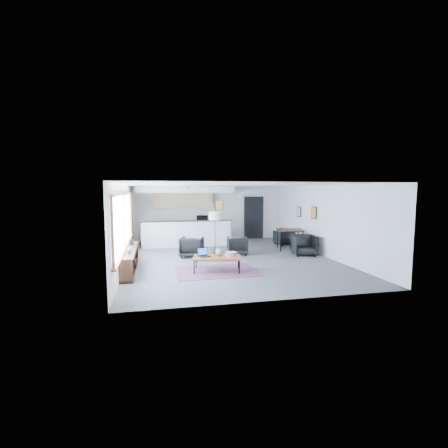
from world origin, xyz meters
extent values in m
cube|color=#4D4D4F|center=(0.00, 0.00, -0.01)|extent=(7.00, 9.00, 0.01)
cube|color=white|center=(0.00, 0.00, 2.60)|extent=(7.00, 9.00, 0.01)
cube|color=silver|center=(0.00, 4.50, 1.30)|extent=(7.00, 0.01, 2.60)
cube|color=silver|center=(0.00, -4.50, 1.30)|extent=(7.00, 0.01, 2.60)
cube|color=silver|center=(-3.50, 0.00, 1.30)|extent=(0.01, 9.00, 2.60)
cube|color=silver|center=(3.50, 0.00, 1.30)|extent=(0.01, 9.00, 2.60)
cube|color=#8CBFFF|center=(-3.47, -0.90, 1.50)|extent=(0.02, 5.80, 1.55)
cube|color=brown|center=(-3.44, -0.90, 0.70)|extent=(0.10, 5.95, 0.06)
cube|color=brown|center=(-3.45, -0.90, 2.30)|extent=(0.06, 5.95, 0.06)
cube|color=brown|center=(-3.45, -3.80, 1.50)|extent=(0.06, 0.06, 1.60)
cube|color=brown|center=(-3.45, -0.90, 1.50)|extent=(0.06, 0.06, 1.60)
cube|color=brown|center=(-3.45, 2.00, 1.50)|extent=(0.06, 0.06, 1.60)
cube|color=black|center=(-3.30, -1.00, 0.62)|extent=(0.35, 3.00, 0.05)
cube|color=black|center=(-3.30, -1.00, 0.05)|extent=(0.35, 3.00, 0.05)
cube|color=black|center=(-3.30, -2.45, 0.33)|extent=(0.33, 0.04, 0.55)
cube|color=black|center=(-3.30, -1.00, 0.33)|extent=(0.33, 0.04, 0.55)
cube|color=black|center=(-3.30, 0.45, 0.33)|extent=(0.33, 0.04, 0.55)
cube|color=#3359A5|center=(-3.30, -2.30, 0.17)|extent=(0.18, 0.04, 0.20)
cube|color=silver|center=(-3.30, -2.13, 0.18)|extent=(0.18, 0.04, 0.22)
cube|color=maroon|center=(-3.30, -1.96, 0.20)|extent=(0.18, 0.04, 0.24)
cube|color=black|center=(-3.30, -1.79, 0.17)|extent=(0.18, 0.04, 0.20)
cube|color=#3359A5|center=(-3.30, -1.62, 0.18)|extent=(0.18, 0.04, 0.22)
cube|color=silver|center=(-3.30, -1.45, 0.20)|extent=(0.18, 0.04, 0.24)
cube|color=maroon|center=(-3.30, -1.28, 0.17)|extent=(0.18, 0.04, 0.20)
cube|color=black|center=(-3.30, -1.11, 0.18)|extent=(0.18, 0.04, 0.22)
cube|color=#3359A5|center=(-3.30, -0.94, 0.20)|extent=(0.18, 0.03, 0.24)
cube|color=silver|center=(-3.30, -0.77, 0.17)|extent=(0.18, 0.03, 0.20)
cube|color=maroon|center=(-3.30, -0.60, 0.18)|extent=(0.18, 0.03, 0.22)
cube|color=black|center=(-3.30, -0.43, 0.20)|extent=(0.18, 0.04, 0.24)
cube|color=black|center=(-3.30, -0.20, 0.73)|extent=(0.14, 0.02, 0.18)
sphere|color=#264C99|center=(-3.28, -1.60, 0.71)|extent=(0.14, 0.14, 0.14)
cube|color=white|center=(-1.20, 2.70, 0.55)|extent=(3.80, 0.25, 1.10)
cube|color=black|center=(-1.20, 2.70, 1.11)|extent=(3.85, 0.32, 0.04)
cube|color=white|center=(-1.20, 4.15, 0.45)|extent=(3.80, 0.60, 0.90)
cube|color=#2D2D2D|center=(-1.20, 4.15, 0.91)|extent=(3.82, 0.62, 0.04)
cube|color=tan|center=(-1.20, 4.30, 1.95)|extent=(2.80, 0.35, 0.70)
cube|color=white|center=(-1.20, 3.60, 2.45)|extent=(4.20, 1.80, 0.30)
cube|color=black|center=(0.20, 2.71, 1.75)|extent=(0.35, 0.03, 0.45)
cube|color=orange|center=(0.20, 2.69, 1.75)|extent=(0.30, 0.01, 0.40)
cube|color=black|center=(2.30, 4.42, 1.05)|extent=(1.00, 0.12, 2.10)
cube|color=white|center=(1.78, 4.43, 1.05)|extent=(0.06, 0.10, 2.10)
cube|color=white|center=(2.82, 4.43, 1.05)|extent=(0.06, 0.10, 2.10)
cube|color=white|center=(2.30, 4.43, 2.12)|extent=(1.10, 0.10, 0.06)
cube|color=silver|center=(-0.60, 2.20, 2.56)|extent=(1.60, 0.04, 0.04)
cylinder|color=silver|center=(-1.25, 2.20, 2.48)|extent=(0.07, 0.07, 0.09)
cylinder|color=silver|center=(-0.80, 2.20, 2.48)|extent=(0.07, 0.07, 0.09)
cylinder|color=silver|center=(-0.35, 2.20, 2.48)|extent=(0.07, 0.07, 0.09)
cylinder|color=silver|center=(0.10, 2.20, 2.48)|extent=(0.07, 0.07, 0.09)
cube|color=black|center=(3.47, 0.40, 1.55)|extent=(0.03, 0.38, 0.48)
cube|color=orange|center=(3.46, 0.40, 1.55)|extent=(0.00, 0.32, 0.42)
cube|color=black|center=(3.47, 1.70, 1.50)|extent=(0.03, 0.34, 0.44)
cube|color=#859FC5|center=(3.46, 1.70, 1.50)|extent=(0.00, 0.28, 0.38)
cube|color=#512C3F|center=(-0.76, -1.72, 0.01)|extent=(2.47, 1.71, 0.01)
cube|color=brown|center=(-0.76, -1.72, 0.43)|extent=(1.54, 1.05, 0.05)
cube|color=black|center=(-1.47, -1.89, 0.21)|extent=(0.04, 0.04, 0.41)
cube|color=black|center=(-1.32, -1.26, 0.21)|extent=(0.04, 0.04, 0.41)
cube|color=black|center=(-0.20, -2.18, 0.21)|extent=(0.04, 0.04, 0.41)
cube|color=black|center=(-0.05, -1.54, 0.21)|extent=(0.04, 0.04, 0.41)
cube|color=black|center=(-0.83, -2.04, 0.40)|extent=(1.32, 0.33, 0.03)
cube|color=black|center=(-0.69, -1.40, 0.40)|extent=(1.32, 0.33, 0.03)
cube|color=black|center=(-1.13, -1.67, 0.47)|extent=(0.40, 0.34, 0.02)
cube|color=black|center=(-1.17, -1.56, 0.59)|extent=(0.34, 0.17, 0.22)
cube|color=blue|center=(-1.17, -1.56, 0.59)|extent=(0.30, 0.15, 0.19)
sphere|color=gray|center=(-0.69, -1.69, 0.58)|extent=(0.23, 0.23, 0.23)
cube|color=silver|center=(-0.30, -1.63, 0.48)|extent=(0.39, 0.34, 0.04)
cube|color=#3359A5|center=(-0.30, -1.63, 0.52)|extent=(0.35, 0.31, 0.03)
cube|color=silver|center=(-0.30, -1.66, 0.55)|extent=(0.32, 0.29, 0.03)
cube|color=#E5590C|center=(-0.66, -1.94, 0.46)|extent=(0.13, 0.13, 0.01)
imported|color=black|center=(-1.24, 0.56, 0.40)|extent=(0.97, 0.94, 0.81)
imported|color=black|center=(0.48, 0.64, 0.37)|extent=(0.81, 0.77, 0.74)
cylinder|color=black|center=(-0.33, 0.87, 0.02)|extent=(0.37, 0.37, 0.03)
cylinder|color=black|center=(-0.33, 0.87, 0.70)|extent=(0.03, 0.03, 1.36)
cylinder|color=beige|center=(-0.33, 0.87, 1.46)|extent=(0.61, 0.61, 0.30)
cube|color=black|center=(2.83, 1.16, 0.80)|extent=(1.18, 1.18, 0.04)
cylinder|color=black|center=(2.30, 0.84, 0.39)|extent=(0.05, 0.05, 0.78)
cylinder|color=black|center=(2.51, 1.68, 0.39)|extent=(0.05, 0.05, 0.78)
cylinder|color=black|center=(3.15, 0.63, 0.39)|extent=(0.05, 0.05, 0.78)
cylinder|color=black|center=(3.35, 1.48, 0.39)|extent=(0.05, 0.05, 0.78)
imported|color=black|center=(2.88, -0.01, 0.36)|extent=(0.79, 0.76, 0.72)
imported|color=black|center=(3.00, 2.19, 0.31)|extent=(0.68, 0.65, 0.62)
imported|color=black|center=(-0.32, 4.15, 1.10)|extent=(0.55, 0.34, 0.35)
camera|label=1|loc=(-2.59, -11.02, 2.43)|focal=26.00mm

